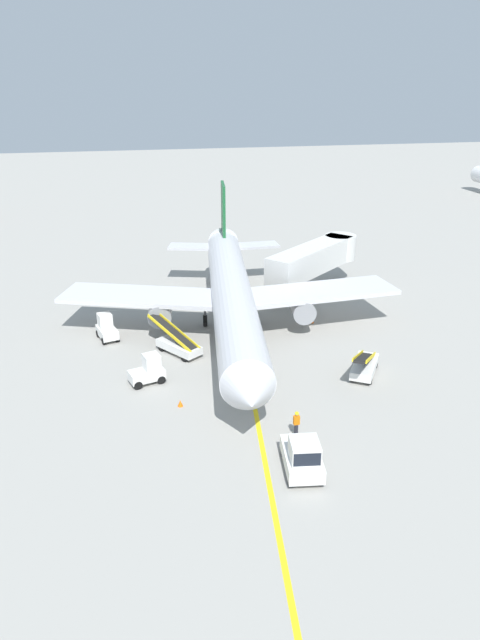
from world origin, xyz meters
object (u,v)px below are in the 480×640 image
(belt_loader_forward_hold, at_px, (178,344))
(ground_crew_marshaller, at_px, (296,423))
(safety_cone_nose_left, at_px, (312,320))
(airliner, at_px, (232,293))
(jet_bridge, at_px, (318,257))
(safety_cone_nose_right, at_px, (180,403))
(baggage_tug_by_cargo_door, at_px, (106,328))
(belt_loader_aft_hold, at_px, (364,365))
(pushback_tug, at_px, (303,456))
(baggage_tug_near_wing, at_px, (148,371))

(belt_loader_forward_hold, height_order, ground_crew_marshaller, belt_loader_forward_hold)
(safety_cone_nose_left, bearing_deg, airliner, -177.08)
(jet_bridge, relative_size, ground_crew_marshaller, 6.72)
(ground_crew_marshaller, bearing_deg, safety_cone_nose_right, 141.79)
(ground_crew_marshaller, height_order, safety_cone_nose_right, ground_crew_marshaller)
(baggage_tug_by_cargo_door, bearing_deg, belt_loader_aft_hold, -30.20)
(belt_loader_aft_hold, bearing_deg, safety_cone_nose_left, 92.68)
(baggage_tug_by_cargo_door, distance_m, belt_loader_aft_hold, 20.71)
(jet_bridge, relative_size, pushback_tug, 2.98)
(airliner, distance_m, jet_bridge, 13.21)
(belt_loader_forward_hold, height_order, safety_cone_nose_right, belt_loader_forward_hold)
(pushback_tug, height_order, baggage_tug_near_wing, pushback_tug)
(pushback_tug, xyz_separation_m, baggage_tug_by_cargo_door, (-10.08, 20.09, -0.07))
(ground_crew_marshaller, bearing_deg, baggage_tug_by_cargo_door, 122.65)
(baggage_tug_near_wing, height_order, safety_cone_nose_right, baggage_tug_near_wing)
(airliner, distance_m, safety_cone_nose_left, 7.89)
(pushback_tug, xyz_separation_m, safety_cone_nose_left, (7.35, 19.64, -0.77))
(airliner, relative_size, pushback_tug, 9.19)
(baggage_tug_by_cargo_door, xyz_separation_m, safety_cone_nose_left, (17.43, -0.45, -0.71))
(jet_bridge, distance_m, ground_crew_marshaller, 26.22)
(airliner, distance_m, baggage_tug_near_wing, 10.80)
(baggage_tug_near_wing, bearing_deg, jet_bridge, 41.11)
(baggage_tug_by_cargo_door, relative_size, safety_cone_nose_right, 6.04)
(jet_bridge, height_order, ground_crew_marshaller, jet_bridge)
(belt_loader_forward_hold, bearing_deg, baggage_tug_near_wing, -120.91)
(jet_bridge, bearing_deg, baggage_tug_by_cargo_door, -160.40)
(baggage_tug_near_wing, bearing_deg, baggage_tug_by_cargo_door, 108.67)
(baggage_tug_by_cargo_door, bearing_deg, jet_bridge, 19.60)
(baggage_tug_by_cargo_door, height_order, safety_cone_nose_right, baggage_tug_by_cargo_door)
(airliner, xyz_separation_m, safety_cone_nose_left, (7.20, 0.37, -3.20))
(pushback_tug, relative_size, belt_loader_forward_hold, 0.79)
(belt_loader_aft_hold, height_order, safety_cone_nose_left, belt_loader_aft_hold)
(belt_loader_forward_hold, distance_m, safety_cone_nose_left, 12.60)
(ground_crew_marshaller, xyz_separation_m, safety_cone_nose_left, (6.65, 16.37, -0.69))
(jet_bridge, xyz_separation_m, belt_loader_aft_hold, (-2.72, -17.76, -2.77))
(baggage_tug_by_cargo_door, distance_m, ground_crew_marshaller, 19.97)
(baggage_tug_near_wing, bearing_deg, safety_cone_nose_left, 27.97)
(belt_loader_aft_hold, relative_size, safety_cone_nose_left, 11.09)
(airliner, bearing_deg, belt_loader_aft_hold, -51.38)
(ground_crew_marshaller, bearing_deg, safety_cone_nose_left, 67.88)
(baggage_tug_by_cargo_door, relative_size, safety_cone_nose_left, 6.04)
(belt_loader_aft_hold, xyz_separation_m, safety_cone_nose_left, (-0.47, 9.97, -0.56))
(baggage_tug_near_wing, xyz_separation_m, baggage_tug_by_cargo_door, (-2.78, 8.23, 0.00))
(jet_bridge, relative_size, belt_loader_aft_hold, 2.34)
(jet_bridge, relative_size, belt_loader_forward_hold, 2.37)
(baggage_tug_near_wing, distance_m, ground_crew_marshaller, 11.74)
(baggage_tug_by_cargo_door, xyz_separation_m, safety_cone_nose_right, (4.51, -11.89, -0.71))
(jet_bridge, distance_m, belt_loader_aft_hold, 18.18)
(pushback_tug, relative_size, baggage_tug_by_cargo_door, 1.44)
(belt_loader_forward_hold, xyz_separation_m, safety_cone_nose_right, (-0.82, -7.93, -0.56))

